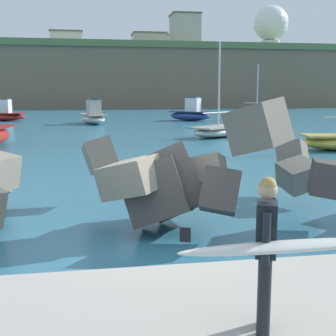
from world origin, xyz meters
TOP-DOWN VIEW (x-y plane):
  - ground_plane at (0.00, 0.00)m, footprint 400.00×400.00m
  - breakwater_jetty at (2.10, 1.38)m, footprint 31.73×7.39m
  - surfer_with_board at (0.63, -4.08)m, footprint 2.07×1.49m
  - boat_near_centre at (-0.74, 35.64)m, footprint 2.90×5.86m
  - boat_near_right at (17.12, 40.94)m, footprint 4.89×3.60m
  - boat_mid_centre at (7.59, 21.19)m, footprint 5.73×5.18m
  - boat_far_centre at (9.43, 38.99)m, footprint 4.65×4.25m
  - boat_far_right at (-10.32, 42.01)m, footprint 5.75×2.94m
  - headland_bluff at (18.64, 97.04)m, footprint 73.12×40.90m
  - radar_dome at (41.63, 97.40)m, footprint 8.08×8.08m
  - station_building_west at (18.99, 87.50)m, footprint 5.85×6.17m
  - station_building_central at (20.04, 104.94)m, footprint 6.90×5.24m
  - station_building_east at (-5.61, 105.31)m, footprint 7.53×7.05m
  - station_building_annex at (13.55, 103.24)m, footprint 7.90×7.21m

SIDE VIEW (x-z plane):
  - ground_plane at x=0.00m, z-range 0.00..0.00m
  - boat_mid_centre at x=7.59m, z-range -2.66..3.50m
  - boat_near_right at x=17.12m, z-range -2.49..3.50m
  - boat_far_right at x=-10.32m, z-range -0.46..1.86m
  - boat_near_centre at x=-0.74m, z-range -0.45..1.89m
  - boat_far_centre at x=9.43m, z-range -0.48..1.99m
  - breakwater_jetty at x=2.10m, z-range -0.30..2.53m
  - surfer_with_board at x=0.63m, z-range 0.39..2.16m
  - headland_bluff at x=18.64m, z-range 0.02..12.33m
  - station_building_central at x=20.04m, z-range 12.33..16.74m
  - station_building_annex at x=13.55m, z-range 12.33..16.81m
  - station_building_east at x=-5.61m, z-range 12.33..17.06m
  - station_building_west at x=18.99m, z-range 12.33..18.88m
  - radar_dome at x=41.63m, z-range 13.14..23.84m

